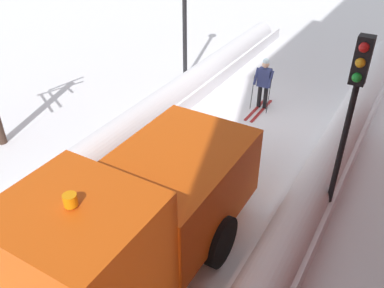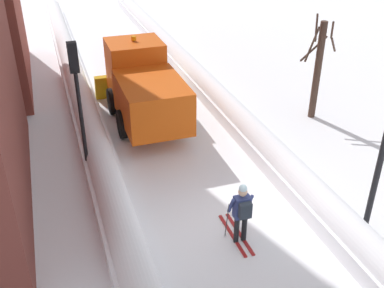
{
  "view_description": "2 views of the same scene",
  "coord_description": "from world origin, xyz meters",
  "px_view_note": "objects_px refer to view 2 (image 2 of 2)",
  "views": [
    {
      "loc": [
        -4.1,
        11.46,
        6.72
      ],
      "look_at": [
        0.2,
        4.12,
        1.16
      ],
      "focal_mm": 38.06,
      "sensor_mm": 36.0,
      "label": 1
    },
    {
      "loc": [
        -4.03,
        -9.16,
        8.26
      ],
      "look_at": [
        -0.18,
        2.28,
        1.48
      ],
      "focal_mm": 42.65,
      "sensor_mm": 36.0,
      "label": 2
    }
  ],
  "objects_px": {
    "plow_truck": "(144,87)",
    "bare_tree_near": "(318,68)",
    "traffic_light_pole": "(77,86)",
    "skier": "(242,211)"
  },
  "relations": [
    {
      "from": "traffic_light_pole",
      "to": "plow_truck",
      "type": "bearing_deg",
      "value": 50.52
    },
    {
      "from": "skier",
      "to": "bare_tree_near",
      "type": "distance_m",
      "value": 8.58
    },
    {
      "from": "plow_truck",
      "to": "skier",
      "type": "height_order",
      "value": "plow_truck"
    },
    {
      "from": "plow_truck",
      "to": "bare_tree_near",
      "type": "distance_m",
      "value": 6.89
    },
    {
      "from": "plow_truck",
      "to": "traffic_light_pole",
      "type": "bearing_deg",
      "value": -129.48
    },
    {
      "from": "plow_truck",
      "to": "traffic_light_pole",
      "type": "relative_size",
      "value": 1.34
    },
    {
      "from": "plow_truck",
      "to": "traffic_light_pole",
      "type": "distance_m",
      "value": 4.6
    },
    {
      "from": "traffic_light_pole",
      "to": "bare_tree_near",
      "type": "bearing_deg",
      "value": 9.11
    },
    {
      "from": "plow_truck",
      "to": "bare_tree_near",
      "type": "relative_size",
      "value": 1.44
    },
    {
      "from": "plow_truck",
      "to": "bare_tree_near",
      "type": "bearing_deg",
      "value": -15.36
    }
  ]
}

